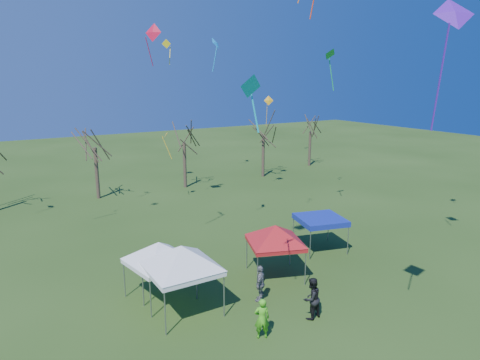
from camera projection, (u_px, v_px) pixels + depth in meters
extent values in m
plane|color=#254115|center=(280.00, 314.00, 19.63)|extent=(140.00, 140.00, 0.00)
cylinder|color=#3D2D21|center=(97.00, 173.00, 38.19)|extent=(0.32, 0.32, 4.64)
cylinder|color=#3D2D21|center=(185.00, 165.00, 42.16)|extent=(0.32, 0.32, 4.49)
cylinder|color=#3D2D21|center=(263.00, 157.00, 46.83)|extent=(0.32, 0.32, 4.47)
cylinder|color=#3D2D21|center=(310.00, 149.00, 52.79)|extent=(0.32, 0.32, 4.23)
cylinder|color=gray|center=(151.00, 299.00, 19.16)|extent=(0.05, 0.05, 1.81)
cylinder|color=gray|center=(124.00, 280.00, 21.01)|extent=(0.05, 0.05, 1.81)
cylinder|color=gray|center=(197.00, 282.00, 20.79)|extent=(0.05, 0.05, 1.81)
cylinder|color=gray|center=(169.00, 265.00, 22.64)|extent=(0.05, 0.05, 1.81)
cube|color=white|center=(159.00, 262.00, 20.66)|extent=(3.15, 3.15, 0.22)
pyramid|color=white|center=(159.00, 242.00, 20.43)|extent=(3.78, 3.78, 0.90)
cylinder|color=gray|center=(165.00, 314.00, 17.80)|extent=(0.06, 0.06, 2.01)
cylinder|color=gray|center=(143.00, 286.00, 20.13)|extent=(0.06, 0.06, 2.01)
cylinder|color=gray|center=(224.00, 296.00, 19.22)|extent=(0.06, 0.06, 2.01)
cylinder|color=gray|center=(197.00, 273.00, 21.55)|extent=(0.06, 0.06, 2.01)
cube|color=white|center=(182.00, 269.00, 19.42)|extent=(3.01, 3.01, 0.24)
pyramid|color=white|center=(181.00, 246.00, 19.16)|extent=(4.26, 4.26, 1.00)
cylinder|color=gray|center=(258.00, 273.00, 21.72)|extent=(0.05, 0.05, 1.83)
cylinder|color=gray|center=(247.00, 254.00, 24.15)|extent=(0.05, 0.05, 1.83)
cylinder|color=gray|center=(305.00, 269.00, 22.21)|extent=(0.05, 0.05, 1.83)
cylinder|color=gray|center=(290.00, 250.00, 24.65)|extent=(0.05, 0.05, 1.83)
cube|color=#B01114|center=(275.00, 243.00, 22.95)|extent=(3.51, 3.51, 0.22)
pyramid|color=#B01114|center=(276.00, 225.00, 22.71)|extent=(3.65, 3.65, 0.91)
cylinder|color=gray|center=(310.00, 245.00, 25.37)|extent=(0.05, 0.05, 1.80)
cylinder|color=gray|center=(293.00, 231.00, 27.73)|extent=(0.05, 0.05, 1.80)
cylinder|color=gray|center=(348.00, 241.00, 26.07)|extent=(0.05, 0.05, 1.80)
cylinder|color=gray|center=(328.00, 227.00, 28.42)|extent=(0.05, 0.05, 1.80)
cube|color=navy|center=(320.00, 221.00, 26.66)|extent=(3.30, 3.30, 0.22)
cube|color=navy|center=(321.00, 218.00, 26.62)|extent=(3.30, 3.30, 0.11)
imported|color=black|center=(312.00, 298.00, 19.11)|extent=(1.02, 0.84, 1.94)
imported|color=slate|center=(260.00, 283.00, 20.64)|extent=(1.11, 1.03, 1.83)
imported|color=#48BA1D|center=(262.00, 318.00, 17.67)|extent=(0.76, 0.64, 1.77)
cone|color=red|center=(153.00, 32.00, 30.49)|extent=(1.12, 1.34, 1.33)
cube|color=red|center=(149.00, 52.00, 30.94)|extent=(0.68, 0.50, 2.00)
cone|color=green|center=(330.00, 54.00, 30.20)|extent=(1.07, 0.81, 0.82)
cube|color=green|center=(331.00, 74.00, 30.70)|extent=(0.12, 0.59, 2.33)
cone|color=#1691EE|center=(216.00, 43.00, 25.08)|extent=(0.92, 0.86, 0.68)
cube|color=#1691EE|center=(215.00, 59.00, 25.15)|extent=(0.24, 0.30, 1.47)
cone|color=#5519AF|center=(454.00, 13.00, 12.88)|extent=(1.56, 1.42, 1.06)
cube|color=#5519AF|center=(440.00, 79.00, 13.32)|extent=(0.28, 0.45, 3.27)
cone|color=yellow|center=(166.00, 44.00, 32.02)|extent=(0.67, 0.56, 0.69)
cube|color=yellow|center=(170.00, 56.00, 32.19)|extent=(0.33, 0.43, 1.38)
cone|color=yellow|center=(166.00, 135.00, 35.63)|extent=(0.71, 0.82, 0.63)
cube|color=yellow|center=(167.00, 148.00, 36.26)|extent=(0.71, 0.41, 1.98)
cone|color=#F3A919|center=(269.00, 100.00, 42.82)|extent=(1.01, 0.64, 0.97)
cube|color=#F3A919|center=(267.00, 115.00, 43.12)|extent=(0.20, 0.41, 2.36)
cone|color=#0DB9C8|center=(250.00, 86.00, 14.95)|extent=(0.95, 0.54, 0.86)
cube|color=#0DB9C8|center=(255.00, 112.00, 15.29)|extent=(0.09, 0.48, 1.42)
cube|color=red|center=(312.00, 8.00, 20.96)|extent=(0.33, 0.12, 1.06)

